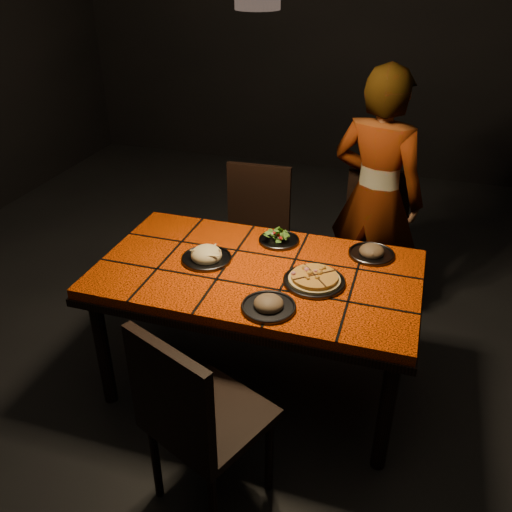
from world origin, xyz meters
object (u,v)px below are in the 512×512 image
(chair_far_right, at_px, (375,231))
(plate_pizza, at_px, (314,280))
(chair_near, at_px, (194,415))
(chair_far_left, at_px, (255,228))
(plate_pasta, at_px, (206,256))
(diner, at_px, (376,198))
(dining_table, at_px, (257,282))

(chair_far_right, xyz_separation_m, plate_pizza, (-0.19, -1.09, 0.25))
(chair_near, height_order, chair_far_right, chair_near)
(chair_near, height_order, chair_far_left, chair_near)
(plate_pizza, bearing_deg, chair_far_left, 123.56)
(chair_far_left, bearing_deg, plate_pasta, -92.69)
(chair_far_left, xyz_separation_m, plate_pasta, (-0.00, -0.82, 0.24))
(chair_far_right, bearing_deg, diner, -103.14)
(chair_far_left, height_order, plate_pasta, chair_far_left)
(chair_near, relative_size, plate_pasta, 3.68)
(chair_near, distance_m, chair_far_right, 1.93)
(chair_near, relative_size, chair_far_left, 1.02)
(dining_table, height_order, plate_pasta, plate_pasta)
(chair_near, bearing_deg, dining_table, -67.27)
(chair_far_right, height_order, diner, diner)
(dining_table, distance_m, chair_far_left, 0.88)
(dining_table, bearing_deg, plate_pasta, 178.25)
(diner, bearing_deg, chair_far_left, 25.03)
(chair_near, height_order, diner, diner)
(chair_far_left, bearing_deg, plate_pizza, -59.04)
(chair_near, relative_size, plate_pizza, 2.71)
(chair_far_left, bearing_deg, chair_near, -83.38)
(dining_table, relative_size, chair_far_left, 1.73)
(diner, relative_size, plate_pasta, 6.22)
(chair_near, height_order, plate_pasta, chair_near)
(plate_pasta, bearing_deg, plate_pizza, -4.75)
(dining_table, distance_m, plate_pasta, 0.29)
(diner, xyz_separation_m, plate_pasta, (-0.75, -0.93, -0.03))
(dining_table, height_order, chair_far_left, chair_far_left)
(chair_far_right, height_order, plate_pizza, chair_far_right)
(chair_far_right, distance_m, plate_pizza, 1.13)
(dining_table, relative_size, plate_pasta, 6.25)
(chair_far_right, bearing_deg, dining_table, -121.70)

